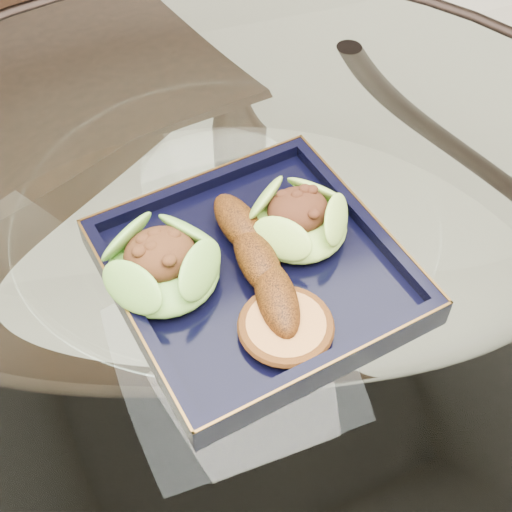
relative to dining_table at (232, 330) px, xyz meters
name	(u,v)px	position (x,y,z in m)	size (l,w,h in m)	color
ground	(240,506)	(0.00, 0.00, -0.60)	(4.00, 4.00, 0.00)	beige
dining_table	(232,330)	(0.00, 0.00, 0.00)	(1.13, 1.13, 0.77)	white
dining_chair	(55,109)	(-0.12, 0.56, -0.04)	(0.52, 0.52, 1.00)	black
navy_plate	(256,275)	(0.01, -0.06, 0.17)	(0.27, 0.27, 0.02)	black
lettuce_wrap_left	(162,267)	(-0.08, -0.04, 0.20)	(0.11, 0.11, 0.04)	#52932A
lettuce_wrap_right	(298,221)	(0.07, -0.03, 0.20)	(0.10, 0.10, 0.04)	olive
roasted_plantain	(258,260)	(0.01, -0.06, 0.20)	(0.18, 0.04, 0.03)	#5B2B09
crumb_patty	(286,327)	(0.01, -0.14, 0.19)	(0.08, 0.08, 0.01)	#C68242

